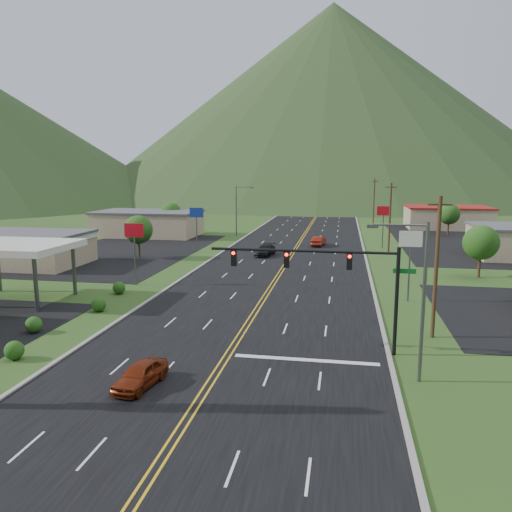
% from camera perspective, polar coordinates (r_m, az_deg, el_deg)
% --- Properties ---
extents(ground, '(500.00, 500.00, 0.00)m').
position_cam_1_polar(ground, '(22.29, -10.85, -22.06)').
color(ground, '#2A4619').
rests_on(ground, ground).
extents(road, '(20.00, 460.00, 0.04)m').
position_cam_1_polar(road, '(22.29, -10.85, -22.06)').
color(road, black).
rests_on(road, ground).
extents(curb_east, '(0.30, 460.00, 0.14)m').
position_cam_1_polar(curb_east, '(21.37, 18.22, -23.94)').
color(curb_east, gray).
rests_on(curb_east, ground).
extents(traffic_signal, '(13.10, 0.43, 7.00)m').
position_cam_1_polar(traffic_signal, '(32.26, 8.79, -1.74)').
color(traffic_signal, black).
rests_on(traffic_signal, ground).
extents(streetlight_east, '(3.28, 0.25, 9.00)m').
position_cam_1_polar(streetlight_east, '(28.68, 18.03, -3.86)').
color(streetlight_east, '#59595E').
rests_on(streetlight_east, ground).
extents(streetlight_west, '(3.28, 0.25, 9.00)m').
position_cam_1_polar(streetlight_west, '(89.84, -2.08, 5.57)').
color(streetlight_west, '#59595E').
rests_on(streetlight_west, ground).
extents(gas_canopy, '(10.00, 8.00, 5.30)m').
position_cam_1_polar(gas_canopy, '(49.61, -25.99, 0.85)').
color(gas_canopy, white).
rests_on(gas_canopy, ground).
extents(building_west_mid, '(14.40, 10.40, 4.10)m').
position_cam_1_polar(building_west_mid, '(68.62, -24.83, 0.93)').
color(building_west_mid, '#D0B491').
rests_on(building_west_mid, ground).
extents(building_west_far, '(18.40, 11.40, 4.50)m').
position_cam_1_polar(building_west_far, '(93.00, -12.23, 3.69)').
color(building_west_far, '#D0B491').
rests_on(building_west_far, ground).
extents(building_east_far, '(16.40, 12.40, 4.50)m').
position_cam_1_polar(building_east_far, '(110.05, 20.99, 4.17)').
color(building_east_far, '#D0B491').
rests_on(building_east_far, ground).
extents(pole_sign_west_a, '(2.00, 0.18, 6.40)m').
position_cam_1_polar(pole_sign_west_a, '(52.49, -13.75, 2.19)').
color(pole_sign_west_a, '#59595E').
rests_on(pole_sign_west_a, ground).
extents(pole_sign_west_b, '(2.00, 0.18, 6.40)m').
position_cam_1_polar(pole_sign_west_b, '(73.04, -6.82, 4.45)').
color(pole_sign_west_b, '#59595E').
rests_on(pole_sign_west_b, ground).
extents(pole_sign_east_a, '(2.00, 0.18, 6.40)m').
position_cam_1_polar(pole_sign_east_a, '(46.49, 17.24, 1.09)').
color(pole_sign_east_a, '#59595E').
rests_on(pole_sign_east_a, ground).
extents(pole_sign_east_b, '(2.00, 0.18, 6.40)m').
position_cam_1_polar(pole_sign_east_b, '(78.14, 14.37, 4.55)').
color(pole_sign_east_b, '#59595E').
rests_on(pole_sign_east_b, ground).
extents(tree_west_a, '(3.84, 3.84, 5.82)m').
position_cam_1_polar(tree_west_a, '(68.66, -13.30, 2.95)').
color(tree_west_a, '#382314').
rests_on(tree_west_a, ground).
extents(tree_west_b, '(3.84, 3.84, 5.82)m').
position_cam_1_polar(tree_west_b, '(95.50, -9.69, 4.90)').
color(tree_west_b, '#382314').
rests_on(tree_west_b, ground).
extents(tree_east_a, '(3.84, 3.84, 5.82)m').
position_cam_1_polar(tree_east_a, '(60.04, 24.32, 1.40)').
color(tree_east_a, '#382314').
rests_on(tree_east_a, ground).
extents(tree_east_b, '(3.84, 3.84, 5.82)m').
position_cam_1_polar(tree_east_b, '(97.80, 21.20, 4.50)').
color(tree_east_b, '#382314').
rests_on(tree_east_b, ground).
extents(utility_pole_a, '(1.60, 0.28, 10.00)m').
position_cam_1_polar(utility_pole_a, '(36.79, 19.92, -1.13)').
color(utility_pole_a, '#382314').
rests_on(utility_pole_a, ground).
extents(utility_pole_b, '(1.60, 0.28, 10.00)m').
position_cam_1_polar(utility_pole_b, '(73.21, 15.05, 4.25)').
color(utility_pole_b, '#382314').
rests_on(utility_pole_b, ground).
extents(utility_pole_c, '(1.60, 0.28, 10.00)m').
position_cam_1_polar(utility_pole_c, '(113.00, 13.33, 6.14)').
color(utility_pole_c, '#382314').
rests_on(utility_pole_c, ground).
extents(utility_pole_d, '(1.60, 0.28, 10.00)m').
position_cam_1_polar(utility_pole_d, '(152.90, 12.50, 7.04)').
color(utility_pole_d, '#382314').
rests_on(utility_pole_d, ground).
extents(mountain_n, '(220.00, 220.00, 85.00)m').
position_cam_1_polar(mountain_n, '(239.72, 8.61, 17.00)').
color(mountain_n, '#213819').
rests_on(mountain_n, ground).
extents(car_red_near, '(2.24, 4.22, 1.37)m').
position_cam_1_polar(car_red_near, '(28.63, -13.08, -13.13)').
color(car_red_near, maroon).
rests_on(car_red_near, ground).
extents(car_dark_mid, '(2.70, 5.29, 1.47)m').
position_cam_1_polar(car_dark_mid, '(69.25, 1.07, 0.63)').
color(car_dark_mid, black).
rests_on(car_dark_mid, ground).
extents(car_red_far, '(2.23, 4.75, 1.51)m').
position_cam_1_polar(car_red_far, '(78.92, 7.17, 1.69)').
color(car_red_far, maroon).
rests_on(car_red_far, ground).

